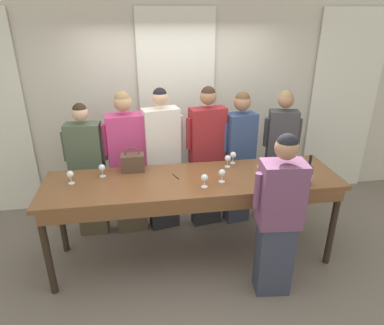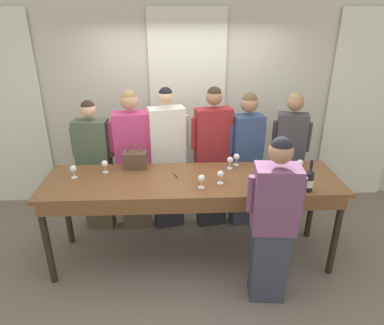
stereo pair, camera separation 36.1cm
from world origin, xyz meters
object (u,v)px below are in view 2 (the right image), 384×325
(guest_striped_shirt, at_px, (213,158))
(host_pouring, at_px, (273,222))
(handbag, at_px, (135,160))
(tasting_bar, at_px, (192,188))
(guest_olive_jacket, at_px, (95,166))
(wine_glass_front_left, at_px, (105,164))
(wine_glass_center_right, at_px, (230,160))
(wine_glass_center_left, at_px, (284,158))
(guest_pink_top, at_px, (134,161))
(guest_cream_sweater, at_px, (168,159))
(guest_navy_coat, at_px, (246,159))
(wine_glass_back_mid, at_px, (221,175))
(wine_glass_front_mid, at_px, (202,179))
(wine_glass_center_mid, at_px, (300,163))
(wine_bottle, at_px, (309,180))
(wine_glass_back_left, at_px, (236,157))
(guest_beige_cap, at_px, (289,159))
(wine_glass_front_right, at_px, (262,171))
(wine_glass_back_right, at_px, (73,169))

(guest_striped_shirt, relative_size, host_pouring, 1.09)
(handbag, bearing_deg, tasting_bar, -27.89)
(guest_olive_jacket, bearing_deg, wine_glass_front_left, -64.49)
(wine_glass_center_right, distance_m, guest_olive_jacket, 1.69)
(guest_olive_jacket, xyz_separation_m, host_pouring, (1.88, -1.32, -0.00))
(wine_glass_center_left, bearing_deg, guest_striped_shirt, 152.48)
(guest_pink_top, relative_size, guest_cream_sweater, 0.99)
(guest_navy_coat, bearing_deg, guest_pink_top, 180.00)
(wine_glass_back_mid, bearing_deg, tasting_bar, 163.05)
(wine_glass_center_left, bearing_deg, wine_glass_front_mid, -153.39)
(wine_glass_front_left, height_order, guest_olive_jacket, guest_olive_jacket)
(wine_glass_center_mid, height_order, wine_glass_center_right, same)
(wine_glass_front_mid, xyz_separation_m, guest_olive_jacket, (-1.26, 0.89, -0.24))
(tasting_bar, relative_size, wine_bottle, 9.58)
(guest_pink_top, bearing_deg, wine_glass_front_mid, -48.77)
(wine_glass_front_left, distance_m, guest_navy_coat, 1.73)
(wine_bottle, relative_size, guest_pink_top, 0.18)
(guest_cream_sweater, bearing_deg, wine_glass_front_left, -143.89)
(guest_pink_top, relative_size, host_pouring, 1.07)
(wine_glass_back_left, height_order, host_pouring, host_pouring)
(wine_glass_front_left, height_order, guest_beige_cap, guest_beige_cap)
(guest_pink_top, bearing_deg, wine_glass_center_mid, -16.54)
(wine_glass_center_left, relative_size, guest_navy_coat, 0.08)
(handbag, relative_size, wine_glass_back_left, 2.01)
(wine_glass_front_right, distance_m, wine_glass_center_mid, 0.49)
(guest_pink_top, bearing_deg, wine_glass_center_left, -12.90)
(guest_striped_shirt, bearing_deg, host_pouring, -72.31)
(wine_glass_center_left, height_order, guest_beige_cap, guest_beige_cap)
(wine_glass_front_mid, xyz_separation_m, wine_glass_center_mid, (1.10, 0.33, 0.00))
(wine_glass_back_mid, xyz_separation_m, guest_pink_top, (-0.98, 0.80, -0.18))
(wine_glass_center_right, distance_m, guest_navy_coat, 0.55)
(wine_glass_front_left, bearing_deg, host_pouring, -26.78)
(tasting_bar, bearing_deg, guest_pink_top, 134.17)
(wine_bottle, relative_size, guest_navy_coat, 0.18)
(wine_bottle, bearing_deg, wine_glass_front_right, 145.24)
(wine_glass_center_mid, bearing_deg, wine_glass_center_left, 129.03)
(wine_glass_front_mid, distance_m, guest_striped_shirt, 0.93)
(wine_glass_front_left, relative_size, wine_glass_back_mid, 1.00)
(guest_striped_shirt, distance_m, guest_navy_coat, 0.42)
(wine_glass_front_mid, height_order, wine_glass_center_mid, same)
(wine_glass_back_right, distance_m, guest_beige_cap, 2.58)
(guest_navy_coat, bearing_deg, wine_glass_center_left, -48.58)
(tasting_bar, height_order, wine_glass_front_mid, wine_glass_front_mid)
(wine_glass_front_left, bearing_deg, guest_striped_shirt, 21.61)
(handbag, distance_m, host_pouring, 1.64)
(wine_glass_back_left, bearing_deg, tasting_bar, -145.15)
(wine_glass_front_right, distance_m, wine_glass_back_mid, 0.45)
(handbag, xyz_separation_m, wine_glass_back_right, (-0.62, -0.22, -0.00))
(wine_bottle, xyz_separation_m, wine_glass_center_mid, (0.06, 0.44, -0.02))
(guest_olive_jacket, bearing_deg, wine_glass_center_right, -15.49)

